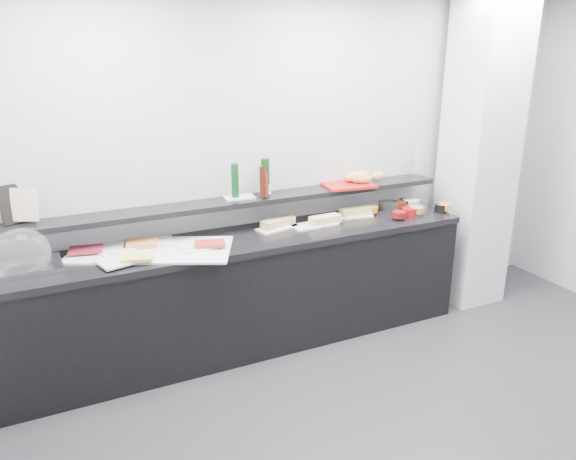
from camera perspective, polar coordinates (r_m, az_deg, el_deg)
name	(u,v)px	position (r m, az deg, el deg)	size (l,w,h in m)	color
ground	(462,450)	(3.71, 17.27, -20.59)	(5.00, 5.00, 0.00)	#2D2D30
back_wall	(309,162)	(4.63, 2.10, 6.88)	(5.00, 0.02, 2.70)	#AFB1B6
column	(479,154)	(5.22, 18.82, 7.27)	(0.50, 0.50, 2.70)	silver
buffet_cabinet	(245,295)	(4.39, -4.39, -6.62)	(3.60, 0.60, 0.85)	black
counter_top	(244,241)	(4.22, -4.54, -1.09)	(3.62, 0.62, 0.05)	black
wall_shelf	(234,202)	(4.29, -5.47, 2.83)	(3.60, 0.25, 0.04)	black
cloche_base	(24,269)	(3.96, -25.28, -3.57)	(0.46, 0.31, 0.04)	#B9BCC0
cloche_dome	(20,255)	(3.90, -25.60, -2.30)	(0.38, 0.25, 0.34)	white
linen_runner	(151,250)	(4.05, -13.73, -1.97)	(1.10, 0.52, 0.01)	silver
platter_meat_a	(117,249)	(4.09, -16.96, -1.82)	(0.28, 0.19, 0.01)	white
food_meat_a	(86,250)	(4.09, -19.84, -1.88)	(0.22, 0.14, 0.02)	maroon
platter_salmon	(148,242)	(4.15, -14.02, -1.23)	(0.32, 0.22, 0.01)	white
food_salmon	(142,243)	(4.10, -14.63, -1.27)	(0.22, 0.14, 0.02)	orange
platter_cheese	(123,260)	(3.87, -16.39, -2.92)	(0.32, 0.21, 0.01)	white
food_cheese	(137,258)	(3.83, -15.07, -2.74)	(0.20, 0.13, 0.02)	#D1C551
platter_meat_b	(201,246)	(4.01, -8.81, -1.60)	(0.29, 0.19, 0.01)	white
food_meat_b	(210,244)	(3.99, -7.95, -1.39)	(0.21, 0.13, 0.02)	maroon
sandwich_plate_left	(277,228)	(4.39, -1.08, 0.21)	(0.34, 0.14, 0.01)	white
sandwich_food_left	(278,222)	(4.40, -1.02, 0.80)	(0.28, 0.11, 0.06)	tan
tongs_left	(278,229)	(4.34, -1.06, 0.15)	(0.01, 0.01, 0.16)	silver
sandwich_plate_mid	(314,225)	(4.46, 2.71, 0.52)	(0.37, 0.16, 0.01)	white
sandwich_food_mid	(325,219)	(4.48, 3.80, 1.07)	(0.26, 0.10, 0.06)	#E5BB78
tongs_mid	(322,228)	(4.36, 3.45, 0.21)	(0.01, 0.01, 0.16)	#A8ABAF
sandwich_plate_right	(352,216)	(4.71, 6.49, 1.42)	(0.34, 0.14, 0.01)	silver
sandwich_food_right	(356,211)	(4.73, 6.97, 1.94)	(0.28, 0.11, 0.06)	tan
tongs_right	(343,219)	(4.59, 5.62, 1.12)	(0.01, 0.01, 0.16)	silver
bowl_glass_fruit	(388,206)	(4.95, 10.16, 2.42)	(0.18, 0.18, 0.07)	white
fill_glass_fruit	(370,209)	(4.79, 8.36, 2.14)	(0.13, 0.13, 0.05)	orange
bowl_black_jam	(407,203)	(5.06, 11.96, 2.68)	(0.13, 0.13, 0.07)	black
fill_black_jam	(400,204)	(4.97, 11.30, 2.58)	(0.11, 0.11, 0.05)	#4E1A0B
bowl_glass_cream	(418,204)	(5.06, 13.03, 2.59)	(0.17, 0.17, 0.07)	silver
fill_glass_cream	(411,202)	(5.06, 12.36, 2.80)	(0.15, 0.15, 0.05)	white
bowl_red_jam	(409,212)	(4.80, 12.19, 1.78)	(0.12, 0.12, 0.07)	maroon
fill_red_jam	(399,214)	(4.68, 11.20, 1.57)	(0.11, 0.11, 0.05)	#620E11
bowl_glass_salmon	(416,210)	(4.87, 12.87, 1.98)	(0.18, 0.18, 0.07)	silver
fill_glass_salmon	(417,210)	(4.84, 12.93, 2.03)	(0.12, 0.12, 0.05)	orange
bowl_black_fruit	(441,208)	(4.98, 15.27, 2.16)	(0.11, 0.11, 0.07)	black
fill_black_fruit	(445,207)	(4.99, 15.66, 2.29)	(0.11, 0.11, 0.05)	orange
framed_print	(16,204)	(4.11, -25.94, 2.43)	(0.20, 0.02, 0.26)	black
print_art	(24,205)	(4.06, -25.22, 2.34)	(0.18, 0.00, 0.22)	beige
condiment_tray	(239,197)	(4.33, -4.98, 3.35)	(0.23, 0.14, 0.01)	white
bottle_green_a	(235,181)	(4.28, -5.41, 5.02)	(0.06, 0.06, 0.26)	#0F3713
bottle_brown	(263,182)	(4.26, -2.59, 4.90)	(0.05, 0.05, 0.24)	black
bottle_green_b	(265,176)	(4.36, -2.32, 5.49)	(0.07, 0.07, 0.28)	black
bottle_hot	(265,185)	(4.29, -2.38, 4.59)	(0.04, 0.04, 0.18)	#AB0C10
shaker_salt	(269,190)	(4.38, -1.96, 4.13)	(0.03, 0.03, 0.07)	white
shaker_pepper	(262,191)	(4.35, -2.65, 4.02)	(0.03, 0.03, 0.07)	silver
bread_tray	(348,185)	(4.69, 6.15, 4.57)	(0.41, 0.29, 0.02)	#A21911
bread_roll_nw	(350,177)	(4.75, 6.35, 5.37)	(0.13, 0.09, 0.08)	#CD864E
bread_roll_n	(364,175)	(4.84, 7.73, 5.56)	(0.12, 0.08, 0.08)	#BF7749
bread_roll_sw	(358,178)	(4.72, 7.08, 5.24)	(0.12, 0.08, 0.08)	#C2834A
bread_roll_s	(364,179)	(4.71, 7.71, 5.20)	(0.14, 0.09, 0.08)	#C4874B
bread_roll_se	(378,176)	(4.82, 9.09, 5.45)	(0.14, 0.09, 0.08)	#BB8C47
bread_roll_midw	(357,176)	(4.78, 7.02, 5.42)	(0.15, 0.10, 0.08)	gold
bread_roll_mide	(362,175)	(4.82, 7.55, 5.52)	(0.13, 0.08, 0.08)	tan
carafe	(417,160)	(5.10, 12.98, 6.96)	(0.09, 0.09, 0.30)	white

